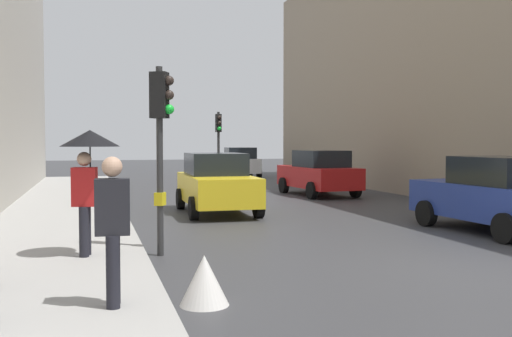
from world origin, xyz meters
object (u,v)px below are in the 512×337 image
Objects in this scene: traffic_light_far_median at (219,135)px; traffic_light_near_right at (161,126)px; car_red_sedan at (319,173)px; pedestrian_in_dark_coat at (113,224)px; car_white_compact at (240,162)px; warning_sign_triangle at (204,280)px; car_yellow_taxi at (217,183)px; pedestrian_with_umbrella at (88,157)px; car_blue_van at (496,195)px.

traffic_light_far_median is 16.69m from traffic_light_near_right.
pedestrian_in_dark_coat is at bearing -120.33° from car_red_sedan.
car_red_sedan is at bearing -89.14° from car_white_compact.
car_yellow_taxi is at bearing 77.10° from warning_sign_triangle.
traffic_light_far_median is at bearing 74.37° from pedestrian_in_dark_coat.
pedestrian_with_umbrella reaches higher than pedestrian_in_dark_coat.
traffic_light_far_median is 1.97× the size of pedestrian_in_dark_coat.
traffic_light_far_median is 20.61m from pedestrian_in_dark_coat.
pedestrian_in_dark_coat is 1.43m from warning_sign_triangle.
car_red_sedan is at bearing 51.96° from pedestrian_with_umbrella.
pedestrian_with_umbrella is 3.34m from pedestrian_in_dark_coat.
car_red_sedan is 1.00× the size of car_white_compact.
pedestrian_in_dark_coat is (-1.00, -3.75, -1.26)m from traffic_light_near_right.
car_red_sedan is at bearing 41.54° from car_yellow_taxi.
traffic_light_near_right reaches higher than car_red_sedan.
car_white_compact is at bearing 91.60° from car_blue_van.
traffic_light_far_median is 17.56m from pedestrian_with_umbrella.
traffic_light_near_right is 23.60m from car_white_compact.
traffic_light_far_median reaches higher than car_blue_van.
pedestrian_with_umbrella is 3.61m from warning_sign_triangle.
car_yellow_taxi is (2.32, 6.07, -1.52)m from traffic_light_near_right.
traffic_light_near_right is at bearing -124.92° from car_red_sedan.
car_white_compact is at bearing 90.86° from car_red_sedan.
pedestrian_in_dark_coat is (0.28, -3.25, -0.71)m from pedestrian_with_umbrella.
car_red_sedan is 2.44× the size of pedestrian_in_dark_coat.
traffic_light_far_median reaches higher than warning_sign_triangle.
traffic_light_far_median is 1.63× the size of pedestrian_with_umbrella.
traffic_light_near_right is 0.80× the size of car_red_sedan.
pedestrian_with_umbrella is at bearing -110.22° from car_white_compact.
car_yellow_taxi is at bearing -138.46° from car_red_sedan.
car_white_compact and car_blue_van have the same top height.
traffic_light_far_median is 0.81× the size of car_white_compact.
car_white_compact is 26.83m from warning_sign_triangle.
pedestrian_with_umbrella is at bearing -158.65° from traffic_light_near_right.
pedestrian_in_dark_coat reaches higher than car_white_compact.
car_blue_van is 1.02× the size of car_yellow_taxi.
car_white_compact is at bearing 72.67° from pedestrian_in_dark_coat.
traffic_light_far_median is 0.81× the size of car_red_sedan.
car_blue_van is at bearing -88.40° from car_white_compact.
car_yellow_taxi is 10.37m from pedestrian_in_dark_coat.
traffic_light_far_median reaches higher than pedestrian_with_umbrella.
traffic_light_near_right is at bearing -105.78° from traffic_light_far_median.
car_red_sedan is 14.03m from pedestrian_with_umbrella.
car_red_sedan is at bearing 62.73° from warning_sign_triangle.
traffic_light_far_median is 10.34m from car_yellow_taxi.
traffic_light_near_right is at bearing 75.01° from pedestrian_in_dark_coat.
car_blue_van is 8.69m from warning_sign_triangle.
pedestrian_in_dark_coat is at bearing -105.63° from traffic_light_far_median.
car_red_sedan is 2.01× the size of pedestrian_with_umbrella.
car_blue_van is (7.78, 0.66, -1.52)m from traffic_light_near_right.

